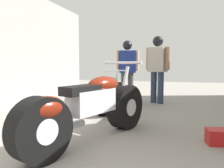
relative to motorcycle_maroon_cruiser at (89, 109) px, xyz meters
name	(u,v)px	position (x,y,z in m)	size (l,w,h in m)	color
ground_plane	(119,122)	(0.12, 1.11, -0.45)	(19.00, 19.00, 0.00)	gray
motorcycle_maroon_cruiser	(89,109)	(0.00, 0.00, 0.00)	(1.09, 2.21, 1.07)	black
motorcycle_black_naked	(110,93)	(-0.35, 2.16, -0.08)	(0.56, 1.89, 0.88)	black
mechanic_in_blue	(158,63)	(0.60, 3.28, 0.60)	(0.66, 0.42, 1.74)	#2D3851
mechanic_with_helmet	(127,65)	(-0.23, 3.40, 0.55)	(0.65, 0.35, 1.67)	#4C4C4C
red_toolbox	(221,137)	(1.64, 0.40, -0.35)	(0.34, 0.22, 0.20)	#B21919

